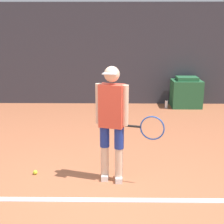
# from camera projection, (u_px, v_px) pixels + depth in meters

# --- Properties ---
(ground_plane) EXTENTS (24.00, 24.00, 0.00)m
(ground_plane) POSITION_uv_depth(u_px,v_px,m) (101.00, 201.00, 4.09)
(ground_plane) COLOR #B76642
(back_wall) EXTENTS (24.00, 0.10, 2.89)m
(back_wall) POSITION_uv_depth(u_px,v_px,m) (110.00, 55.00, 9.02)
(back_wall) COLOR #383842
(back_wall) RESTS_ON ground_plane
(court_baseline) EXTENTS (21.60, 0.10, 0.01)m
(court_baseline) POSITION_uv_depth(u_px,v_px,m) (101.00, 200.00, 4.11)
(court_baseline) COLOR white
(court_baseline) RESTS_ON ground_plane
(tennis_player) EXTENTS (0.96, 0.38, 1.70)m
(tennis_player) POSITION_uv_depth(u_px,v_px,m) (113.00, 119.00, 4.43)
(tennis_player) COLOR beige
(tennis_player) RESTS_ON ground_plane
(tennis_ball) EXTENTS (0.07, 0.07, 0.07)m
(tennis_ball) POSITION_uv_depth(u_px,v_px,m) (35.00, 172.00, 4.83)
(tennis_ball) COLOR #D1E533
(tennis_ball) RESTS_ON ground_plane
(covered_chair) EXTENTS (0.83, 0.65, 0.87)m
(covered_chair) POSITION_uv_depth(u_px,v_px,m) (186.00, 93.00, 8.85)
(covered_chair) COLOR #28663D
(covered_chair) RESTS_ON ground_plane
(water_bottle) EXTENTS (0.08, 0.08, 0.25)m
(water_bottle) POSITION_uv_depth(u_px,v_px,m) (166.00, 104.00, 8.79)
(water_bottle) COLOR white
(water_bottle) RESTS_ON ground_plane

